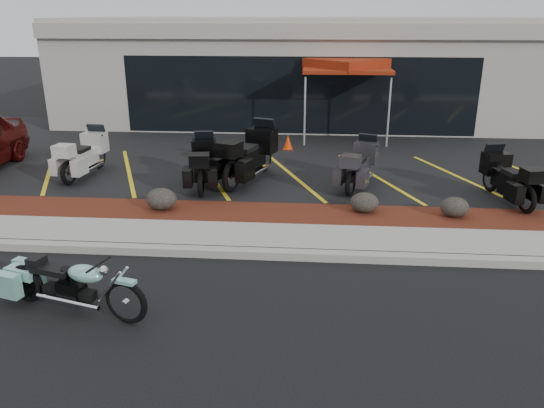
# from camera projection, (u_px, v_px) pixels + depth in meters

# --- Properties ---
(ground) EXTENTS (90.00, 90.00, 0.00)m
(ground) POSITION_uv_depth(u_px,v_px,m) (277.00, 282.00, 8.73)
(ground) COLOR black
(ground) RESTS_ON ground
(curb) EXTENTS (24.00, 0.25, 0.15)m
(curb) POSITION_uv_depth(u_px,v_px,m) (281.00, 254.00, 9.55)
(curb) COLOR gray
(curb) RESTS_ON ground
(sidewalk) EXTENTS (24.00, 1.20, 0.15)m
(sidewalk) POSITION_uv_depth(u_px,v_px,m) (283.00, 239.00, 10.20)
(sidewalk) COLOR gray
(sidewalk) RESTS_ON ground
(mulch_bed) EXTENTS (24.00, 1.20, 0.16)m
(mulch_bed) POSITION_uv_depth(u_px,v_px,m) (286.00, 216.00, 11.33)
(mulch_bed) COLOR #3E100E
(mulch_bed) RESTS_ON ground
(upper_lot) EXTENTS (26.00, 9.60, 0.15)m
(upper_lot) POSITION_uv_depth(u_px,v_px,m) (296.00, 153.00, 16.39)
(upper_lot) COLOR black
(upper_lot) RESTS_ON ground
(dealership_building) EXTENTS (18.00, 8.16, 4.00)m
(dealership_building) POSITION_uv_depth(u_px,v_px,m) (302.00, 69.00, 21.61)
(dealership_building) COLOR #9A968B
(dealership_building) RESTS_ON ground
(boulder_left) EXTENTS (0.66, 0.55, 0.47)m
(boulder_left) POSITION_uv_depth(u_px,v_px,m) (161.00, 199.00, 11.41)
(boulder_left) COLOR black
(boulder_left) RESTS_ON mulch_bed
(boulder_mid) EXTENTS (0.60, 0.50, 0.43)m
(boulder_mid) POSITION_uv_depth(u_px,v_px,m) (364.00, 202.00, 11.26)
(boulder_mid) COLOR black
(boulder_mid) RESTS_ON mulch_bed
(boulder_right) EXTENTS (0.59, 0.49, 0.42)m
(boulder_right) POSITION_uv_depth(u_px,v_px,m) (455.00, 207.00, 11.02)
(boulder_right) COLOR black
(boulder_right) RESTS_ON mulch_bed
(hero_cruiser) EXTENTS (2.62, 1.31, 0.90)m
(hero_cruiser) POSITION_uv_depth(u_px,v_px,m) (126.00, 296.00, 7.41)
(hero_cruiser) COLOR #7CC1AF
(hero_cruiser) RESTS_ON ground
(touring_white) EXTENTS (1.03, 2.18, 1.22)m
(touring_white) POSITION_uv_depth(u_px,v_px,m) (98.00, 146.00, 14.34)
(touring_white) COLOR beige
(touring_white) RESTS_ON upper_lot
(touring_black_front) EXTENTS (1.07, 2.20, 1.23)m
(touring_black_front) POSITION_uv_depth(u_px,v_px,m) (205.00, 154.00, 13.53)
(touring_black_front) COLOR black
(touring_black_front) RESTS_ON upper_lot
(touring_black_mid) EXTENTS (1.76, 2.68, 1.46)m
(touring_black_mid) POSITION_uv_depth(u_px,v_px,m) (264.00, 145.00, 13.96)
(touring_black_mid) COLOR black
(touring_black_mid) RESTS_ON upper_lot
(touring_grey) EXTENTS (1.40, 2.18, 1.18)m
(touring_grey) POSITION_uv_depth(u_px,v_px,m) (367.00, 157.00, 13.41)
(touring_grey) COLOR #2B2A2F
(touring_grey) RESTS_ON upper_lot
(touring_black_rear) EXTENTS (1.19, 2.15, 1.18)m
(touring_black_rear) POSITION_uv_depth(u_px,v_px,m) (492.00, 168.00, 12.47)
(touring_black_rear) COLOR black
(touring_black_rear) RESTS_ON upper_lot
(traffic_cone) EXTENTS (0.33, 0.33, 0.45)m
(traffic_cone) POSITION_uv_depth(u_px,v_px,m) (288.00, 142.00, 16.51)
(traffic_cone) COLOR red
(traffic_cone) RESTS_ON upper_lot
(popup_canopy) EXTENTS (3.36, 3.36, 2.62)m
(popup_canopy) POSITION_uv_depth(u_px,v_px,m) (346.00, 66.00, 17.40)
(popup_canopy) COLOR silver
(popup_canopy) RESTS_ON upper_lot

